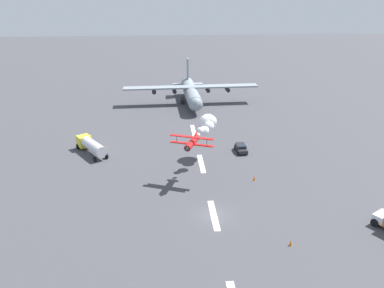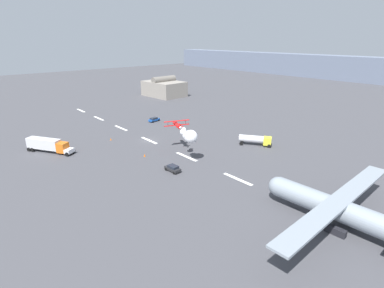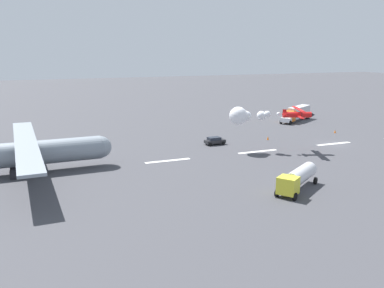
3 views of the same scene
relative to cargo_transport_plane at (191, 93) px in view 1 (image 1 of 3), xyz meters
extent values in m
plane|color=#424247|center=(-56.50, 1.13, -3.28)|extent=(440.00, 440.00, 0.00)
cube|color=white|center=(-56.50, 1.13, -3.28)|extent=(8.00, 0.90, 0.01)
cube|color=white|center=(-38.87, 1.13, -3.28)|extent=(8.00, 0.90, 0.01)
cube|color=white|center=(-21.24, 1.13, -3.28)|extent=(8.00, 0.90, 0.01)
cylinder|color=gray|center=(0.94, 0.03, -0.22)|extent=(22.46, 4.37, 3.72)
sphere|color=gray|center=(-10.24, -0.30, -0.22)|extent=(3.53, 3.53, 3.53)
cube|color=gray|center=(0.94, 0.03, 1.45)|extent=(4.28, 36.84, 0.40)
cylinder|color=black|center=(0.24, 10.12, 0.55)|extent=(2.43, 1.17, 1.10)
cylinder|color=black|center=(0.40, 4.61, 0.55)|extent=(2.43, 1.17, 1.10)
cylinder|color=black|center=(0.67, -4.58, 0.55)|extent=(2.43, 1.17, 1.10)
cylinder|color=black|center=(0.83, -10.09, 0.55)|extent=(2.43, 1.17, 1.10)
cube|color=gray|center=(10.32, 0.30, 4.64)|extent=(2.81, 0.38, 6.00)
cube|color=gray|center=(10.32, 0.30, 0.08)|extent=(2.26, 9.05, 0.24)
cube|color=black|center=(2.01, -2.30, -2.68)|extent=(3.23, 1.09, 1.20)
cube|color=black|center=(1.87, 2.42, -2.68)|extent=(3.23, 1.09, 1.20)
cylinder|color=red|center=(-45.55, 3.39, 3.58)|extent=(5.20, 2.89, 1.06)
cube|color=red|center=(-45.73, 3.46, 3.43)|extent=(3.29, 6.98, 0.12)
cube|color=red|center=(-45.73, 3.46, 4.63)|extent=(3.29, 6.98, 0.12)
cylinder|color=black|center=(-46.67, 1.11, 4.03)|extent=(0.08, 0.08, 1.20)
cylinder|color=black|center=(-44.80, 5.81, 4.03)|extent=(0.08, 0.08, 1.20)
cube|color=red|center=(-43.38, 2.53, 4.03)|extent=(0.69, 0.35, 1.10)
cube|color=red|center=(-43.38, 2.53, 3.63)|extent=(1.29, 2.08, 0.08)
cone|color=black|center=(-48.28, 4.47, 3.58)|extent=(0.98, 1.10, 0.90)
sphere|color=white|center=(-42.41, 2.12, 3.72)|extent=(0.70, 0.70, 0.70)
sphere|color=white|center=(-40.36, 1.55, 3.74)|extent=(1.18, 1.18, 1.18)
sphere|color=white|center=(-39.61, 0.75, 3.39)|extent=(1.71, 1.71, 1.71)
sphere|color=white|center=(-37.03, -0.37, 3.29)|extent=(1.95, 1.95, 1.95)
sphere|color=white|center=(-35.73, -0.82, 3.82)|extent=(2.34, 2.34, 2.34)
sphere|color=white|center=(-35.40, -0.34, 3.43)|extent=(3.31, 3.31, 3.31)
cube|color=silver|center=(-60.52, -21.49, -2.18)|extent=(2.67, 2.97, 1.10)
cylinder|color=black|center=(-61.00, -20.32, -2.73)|extent=(1.12, 0.87, 1.10)
cube|color=yellow|center=(-29.77, 23.85, -1.68)|extent=(3.16, 3.22, 2.20)
cylinder|color=silver|center=(-33.60, 21.31, -1.43)|extent=(6.98, 5.61, 2.10)
cylinder|color=black|center=(-29.94, 25.18, -2.78)|extent=(1.01, 0.82, 1.00)
cylinder|color=black|center=(-36.50, 20.82, -2.78)|extent=(1.01, 0.82, 1.00)
cylinder|color=black|center=(-28.61, 23.18, -2.78)|extent=(1.01, 0.82, 1.00)
cylinder|color=black|center=(-35.18, 18.82, -2.78)|extent=(1.01, 0.82, 1.00)
cube|color=#262628|center=(-33.97, -7.21, -2.64)|extent=(4.18, 2.00, 0.65)
cube|color=#1E232D|center=(-33.77, -7.20, -2.04)|extent=(2.54, 1.78, 0.55)
cylinder|color=black|center=(-35.36, -8.18, -2.96)|extent=(0.65, 0.25, 0.64)
cylinder|color=black|center=(-32.49, -8.03, -2.96)|extent=(0.65, 0.25, 0.64)
cylinder|color=black|center=(-35.45, -6.38, -2.96)|extent=(0.65, 0.25, 0.64)
cylinder|color=black|center=(-32.58, -6.24, -2.96)|extent=(0.65, 0.25, 0.64)
cone|color=orange|center=(-64.29, -7.63, -2.91)|extent=(0.44, 0.44, 0.75)
cone|color=orange|center=(-46.21, -7.10, -2.91)|extent=(0.44, 0.44, 0.75)
camera|label=1|loc=(-104.51, 8.01, 27.18)|focal=36.86mm
camera|label=2|loc=(17.42, -46.03, 26.26)|focal=28.14mm
camera|label=3|loc=(0.24, 65.80, 15.12)|focal=38.65mm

